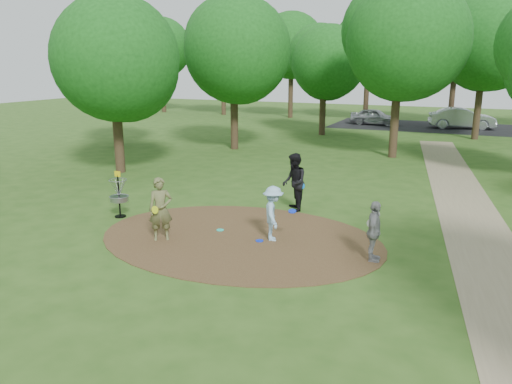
% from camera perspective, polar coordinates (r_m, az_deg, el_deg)
% --- Properties ---
extents(ground, '(100.00, 100.00, 0.00)m').
position_cam_1_polar(ground, '(14.52, -1.91, -5.29)').
color(ground, '#2D5119').
rests_on(ground, ground).
extents(dirt_clearing, '(8.40, 8.40, 0.02)m').
position_cam_1_polar(dirt_clearing, '(14.52, -1.91, -5.26)').
color(dirt_clearing, '#47301C').
rests_on(dirt_clearing, ground).
extents(footpath, '(7.55, 39.89, 0.01)m').
position_cam_1_polar(footpath, '(15.14, 24.62, -5.79)').
color(footpath, '#8C7A5B').
rests_on(footpath, ground).
extents(parking_lot, '(14.00, 8.00, 0.01)m').
position_cam_1_polar(parking_lot, '(42.78, 18.40, 7.15)').
color(parking_lot, black).
rests_on(parking_lot, ground).
extents(player_observer_with_disc, '(0.80, 0.74, 1.82)m').
position_cam_1_polar(player_observer_with_disc, '(14.36, -10.84, -1.95)').
color(player_observer_with_disc, brown).
rests_on(player_observer_with_disc, ground).
extents(player_throwing_with_disc, '(1.18, 1.18, 1.59)m').
position_cam_1_polar(player_throwing_with_disc, '(14.12, 1.97, -2.48)').
color(player_throwing_with_disc, '#98C5E3').
rests_on(player_throwing_with_disc, ground).
extents(player_walking_with_disc, '(1.12, 1.21, 1.99)m').
position_cam_1_polar(player_walking_with_disc, '(16.97, 4.37, 1.10)').
color(player_walking_with_disc, black).
rests_on(player_walking_with_disc, ground).
extents(player_waiting_with_disc, '(0.47, 0.96, 1.58)m').
position_cam_1_polar(player_waiting_with_disc, '(12.97, 13.33, -4.43)').
color(player_waiting_with_disc, gray).
rests_on(player_waiting_with_disc, ground).
extents(disc_ground_cyan, '(0.22, 0.22, 0.02)m').
position_cam_1_polar(disc_ground_cyan, '(15.15, -4.11, -4.35)').
color(disc_ground_cyan, '#1BDCBE').
rests_on(disc_ground_cyan, dirt_clearing).
extents(disc_ground_blue, '(0.22, 0.22, 0.02)m').
position_cam_1_polar(disc_ground_blue, '(14.23, 0.40, -5.59)').
color(disc_ground_blue, '#0D29E1').
rests_on(disc_ground_blue, dirt_clearing).
extents(car_left, '(4.01, 1.78, 1.34)m').
position_cam_1_polar(car_left, '(42.65, 13.42, 8.37)').
color(car_left, '#A2A4A9').
rests_on(car_left, ground).
extents(car_right, '(5.11, 2.55, 1.61)m').
position_cam_1_polar(car_right, '(42.17, 22.46, 7.80)').
color(car_right, '#999DA0').
rests_on(car_right, ground).
extents(disc_golf_basket, '(0.63, 0.63, 1.54)m').
position_cam_1_polar(disc_golf_basket, '(16.85, -15.42, 0.09)').
color(disc_golf_basket, black).
rests_on(disc_golf_basket, ground).
extents(tree_ring, '(37.03, 45.79, 9.23)m').
position_cam_1_polar(tree_ring, '(21.81, 14.30, 15.02)').
color(tree_ring, '#332316').
rests_on(tree_ring, ground).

